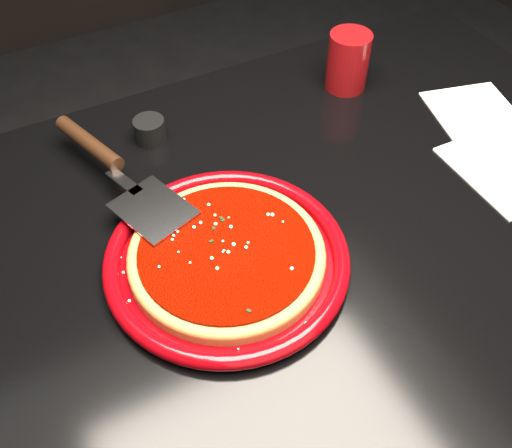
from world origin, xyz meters
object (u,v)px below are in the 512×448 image
at_px(pizza_server, 119,170).
at_px(ramekin, 150,130).
at_px(table, 285,349).
at_px(cup, 348,61).
at_px(plate, 227,258).

relative_size(pizza_server, ramekin, 7.02).
relative_size(table, pizza_server, 3.35).
bearing_deg(cup, table, -135.57).
bearing_deg(table, pizza_server, 139.42).
relative_size(table, plate, 3.63).
height_order(pizza_server, ramekin, pizza_server).
relative_size(plate, cup, 3.19).
bearing_deg(cup, pizza_server, -170.91).
height_order(table, pizza_server, pizza_server).
height_order(plate, cup, cup).
bearing_deg(table, ramekin, 114.31).
xyz_separation_m(pizza_server, ramekin, (0.08, 0.09, -0.02)).
bearing_deg(pizza_server, ramekin, 31.61).
xyz_separation_m(pizza_server, cup, (0.45, 0.07, 0.01)).
height_order(table, cup, cup).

